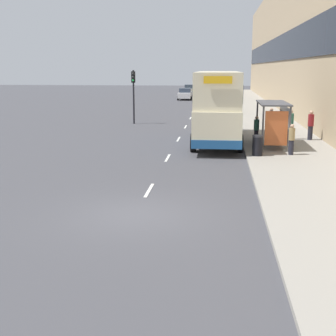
{
  "coord_description": "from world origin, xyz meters",
  "views": [
    {
      "loc": [
        2.53,
        -13.87,
        4.52
      ],
      "look_at": [
        -0.68,
        15.96,
        -1.91
      ],
      "focal_mm": 50.0,
      "sensor_mm": 36.0,
      "label": 1
    }
  ],
  "objects_px": {
    "litter_bin": "(257,145)",
    "pedestrian_1": "(256,129)",
    "double_decker_bus_near": "(218,106)",
    "car_2": "(185,94)",
    "car_0": "(224,105)",
    "pedestrian_2": "(311,125)",
    "car_1": "(189,90)",
    "pedestrian_at_shelter": "(292,139)",
    "pedestrian_4": "(271,122)",
    "traffic_light_far_kerb": "(133,88)",
    "bus_shelter": "(276,116)",
    "pedestrian_3": "(290,124)"
  },
  "relations": [
    {
      "from": "pedestrian_at_shelter",
      "to": "pedestrian_4",
      "type": "distance_m",
      "value": 6.6
    },
    {
      "from": "pedestrian_1",
      "to": "car_0",
      "type": "bearing_deg",
      "value": 94.81
    },
    {
      "from": "car_1",
      "to": "car_2",
      "type": "relative_size",
      "value": 0.99
    },
    {
      "from": "double_decker_bus_near",
      "to": "pedestrian_1",
      "type": "xyz_separation_m",
      "value": [
        2.33,
        -0.55,
        -1.33
      ]
    },
    {
      "from": "car_0",
      "to": "pedestrian_1",
      "type": "relative_size",
      "value": 2.68
    },
    {
      "from": "car_2",
      "to": "pedestrian_2",
      "type": "height_order",
      "value": "pedestrian_2"
    },
    {
      "from": "car_0",
      "to": "traffic_light_far_kerb",
      "type": "bearing_deg",
      "value": -127.03
    },
    {
      "from": "double_decker_bus_near",
      "to": "car_2",
      "type": "bearing_deg",
      "value": 96.91
    },
    {
      "from": "car_1",
      "to": "car_0",
      "type": "bearing_deg",
      "value": 99.79
    },
    {
      "from": "bus_shelter",
      "to": "pedestrian_4",
      "type": "distance_m",
      "value": 4.24
    },
    {
      "from": "pedestrian_at_shelter",
      "to": "pedestrian_4",
      "type": "relative_size",
      "value": 0.85
    },
    {
      "from": "pedestrian_2",
      "to": "traffic_light_far_kerb",
      "type": "bearing_deg",
      "value": 146.11
    },
    {
      "from": "traffic_light_far_kerb",
      "to": "pedestrian_1",
      "type": "bearing_deg",
      "value": -47.49
    },
    {
      "from": "car_0",
      "to": "car_2",
      "type": "height_order",
      "value": "car_0"
    },
    {
      "from": "double_decker_bus_near",
      "to": "pedestrian_4",
      "type": "relative_size",
      "value": 5.59
    },
    {
      "from": "car_0",
      "to": "car_2",
      "type": "distance_m",
      "value": 20.87
    },
    {
      "from": "car_1",
      "to": "pedestrian_3",
      "type": "xyz_separation_m",
      "value": [
        9.46,
        -50.57,
        0.22
      ]
    },
    {
      "from": "traffic_light_far_kerb",
      "to": "car_1",
      "type": "bearing_deg",
      "value": 87.33
    },
    {
      "from": "litter_bin",
      "to": "car_0",
      "type": "bearing_deg",
      "value": 93.37
    },
    {
      "from": "pedestrian_at_shelter",
      "to": "pedestrian_3",
      "type": "bearing_deg",
      "value": 82.41
    },
    {
      "from": "car_1",
      "to": "car_2",
      "type": "bearing_deg",
      "value": 90.53
    },
    {
      "from": "bus_shelter",
      "to": "double_decker_bus_near",
      "type": "xyz_separation_m",
      "value": [
        -3.3,
        1.89,
        0.41
      ]
    },
    {
      "from": "car_1",
      "to": "litter_bin",
      "type": "height_order",
      "value": "car_1"
    },
    {
      "from": "double_decker_bus_near",
      "to": "pedestrian_1",
      "type": "relative_size",
      "value": 6.5
    },
    {
      "from": "pedestrian_at_shelter",
      "to": "bus_shelter",
      "type": "bearing_deg",
      "value": 102.26
    },
    {
      "from": "pedestrian_1",
      "to": "car_1",
      "type": "bearing_deg",
      "value": 97.89
    },
    {
      "from": "car_2",
      "to": "pedestrian_at_shelter",
      "type": "height_order",
      "value": "pedestrian_at_shelter"
    },
    {
      "from": "pedestrian_3",
      "to": "pedestrian_2",
      "type": "bearing_deg",
      "value": -5.11
    },
    {
      "from": "pedestrian_1",
      "to": "pedestrian_2",
      "type": "distance_m",
      "value": 3.77
    },
    {
      "from": "car_0",
      "to": "litter_bin",
      "type": "xyz_separation_m",
      "value": [
        1.43,
        -24.23,
        -0.19
      ]
    },
    {
      "from": "car_2",
      "to": "traffic_light_far_kerb",
      "type": "distance_m",
      "value": 30.26
    },
    {
      "from": "pedestrian_at_shelter",
      "to": "pedestrian_3",
      "type": "relative_size",
      "value": 0.86
    },
    {
      "from": "pedestrian_at_shelter",
      "to": "car_2",
      "type": "bearing_deg",
      "value": 101.11
    },
    {
      "from": "bus_shelter",
      "to": "pedestrian_1",
      "type": "distance_m",
      "value": 1.89
    },
    {
      "from": "car_0",
      "to": "pedestrian_3",
      "type": "relative_size",
      "value": 2.31
    },
    {
      "from": "double_decker_bus_near",
      "to": "car_2",
      "type": "relative_size",
      "value": 2.43
    },
    {
      "from": "car_0",
      "to": "pedestrian_2",
      "type": "bearing_deg",
      "value": -74.52
    },
    {
      "from": "car_2",
      "to": "pedestrian_1",
      "type": "bearing_deg",
      "value": 100.07
    },
    {
      "from": "car_0",
      "to": "traffic_light_far_kerb",
      "type": "distance_m",
      "value": 12.66
    },
    {
      "from": "car_1",
      "to": "pedestrian_1",
      "type": "distance_m",
      "value": 52.73
    },
    {
      "from": "pedestrian_2",
      "to": "traffic_light_far_kerb",
      "type": "xyz_separation_m",
      "value": [
        -12.63,
        8.49,
        1.88
      ]
    },
    {
      "from": "litter_bin",
      "to": "traffic_light_far_kerb",
      "type": "xyz_separation_m",
      "value": [
        -8.95,
        14.26,
        2.28
      ]
    },
    {
      "from": "car_1",
      "to": "pedestrian_1",
      "type": "xyz_separation_m",
      "value": [
        7.24,
        -52.23,
        0.09
      ]
    },
    {
      "from": "car_0",
      "to": "pedestrian_at_shelter",
      "type": "distance_m",
      "value": 24.0
    },
    {
      "from": "pedestrian_2",
      "to": "litter_bin",
      "type": "relative_size",
      "value": 1.73
    },
    {
      "from": "car_0",
      "to": "pedestrian_1",
      "type": "height_order",
      "value": "car_0"
    },
    {
      "from": "pedestrian_1",
      "to": "traffic_light_far_kerb",
      "type": "distance_m",
      "value": 13.77
    },
    {
      "from": "litter_bin",
      "to": "pedestrian_1",
      "type": "bearing_deg",
      "value": 86.51
    },
    {
      "from": "car_0",
      "to": "pedestrian_1",
      "type": "bearing_deg",
      "value": -85.19
    },
    {
      "from": "car_0",
      "to": "car_2",
      "type": "relative_size",
      "value": 1.0
    }
  ]
}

